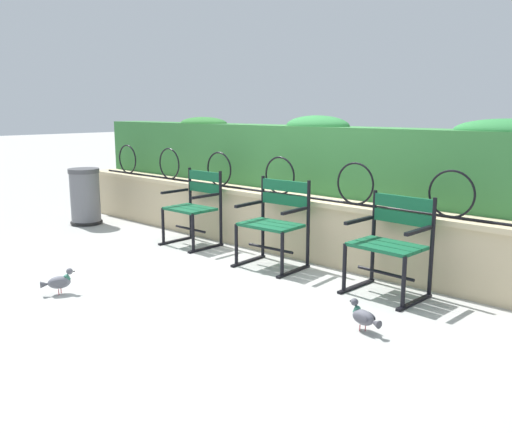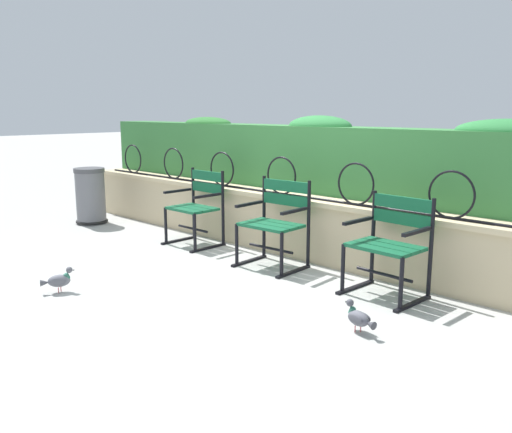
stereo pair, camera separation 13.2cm
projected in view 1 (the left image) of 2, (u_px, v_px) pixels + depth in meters
name	position (u px, v px, depth m)	size (l,w,h in m)	color
ground_plane	(246.00, 274.00, 5.31)	(60.00, 60.00, 0.00)	#ADADA8
stone_wall	(304.00, 226.00, 5.89)	(7.90, 0.41, 0.66)	#C6B289
iron_arch_fence	(283.00, 179.00, 5.90)	(7.35, 0.02, 0.42)	black
hedge_row	(328.00, 157.00, 6.03)	(7.74, 0.45, 0.86)	#387A3D
park_chair_left	(195.00, 206.00, 6.37)	(0.58, 0.52, 0.88)	#145B38
park_chair_centre	(275.00, 221.00, 5.49)	(0.65, 0.55, 0.89)	#145B38
park_chair_right	(392.00, 242.00, 4.65)	(0.65, 0.55, 0.86)	#145B38
pigeon_near_chairs	(364.00, 317.00, 3.91)	(0.29, 0.14, 0.22)	#5B5B66
pigeon_far_side	(59.00, 282.00, 4.70)	(0.18, 0.27, 0.22)	slate
trash_bin	(85.00, 198.00, 7.53)	(0.44, 0.44, 0.78)	slate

